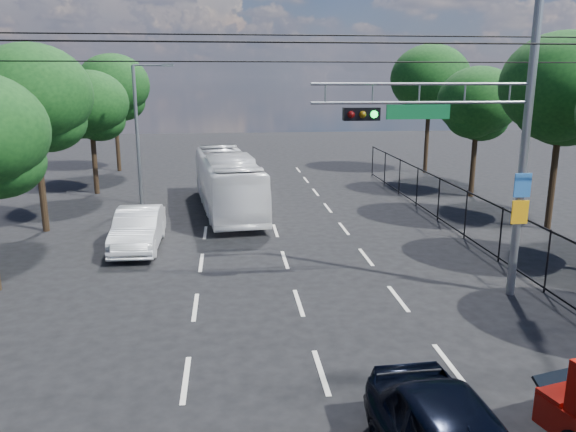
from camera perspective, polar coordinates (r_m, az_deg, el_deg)
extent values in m
cube|color=beige|center=(12.98, -10.35, -16.00)|extent=(0.12, 2.00, 0.01)
cube|color=beige|center=(16.56, -9.39, -9.10)|extent=(0.12, 2.00, 0.01)
cube|color=beige|center=(20.30, -8.81, -4.69)|extent=(0.12, 2.00, 0.01)
cube|color=beige|center=(24.12, -8.41, -1.67)|extent=(0.12, 2.00, 0.01)
cube|color=beige|center=(27.99, -8.12, 0.53)|extent=(0.12, 2.00, 0.01)
cube|color=beige|center=(31.90, -7.90, 2.18)|extent=(0.12, 2.00, 0.01)
cube|color=beige|center=(35.82, -7.73, 3.48)|extent=(0.12, 2.00, 0.01)
cube|color=beige|center=(39.76, -7.59, 4.52)|extent=(0.12, 2.00, 0.01)
cube|color=beige|center=(13.08, 3.37, -15.52)|extent=(0.12, 2.00, 0.01)
cube|color=beige|center=(16.64, 1.09, -8.78)|extent=(0.12, 2.00, 0.01)
cube|color=beige|center=(20.36, -0.32, -4.46)|extent=(0.12, 2.00, 0.01)
cube|color=beige|center=(24.18, -1.28, -1.48)|extent=(0.12, 2.00, 0.01)
cube|color=beige|center=(28.04, -1.98, 0.68)|extent=(0.12, 2.00, 0.01)
cube|color=beige|center=(31.94, -2.51, 2.32)|extent=(0.12, 2.00, 0.01)
cube|color=beige|center=(35.86, -2.92, 3.60)|extent=(0.12, 2.00, 0.01)
cube|color=beige|center=(39.80, -3.26, 4.63)|extent=(0.12, 2.00, 0.01)
cube|color=beige|center=(13.85, 16.11, -14.31)|extent=(0.12, 2.00, 0.01)
cube|color=beige|center=(17.25, 11.13, -8.21)|extent=(0.12, 2.00, 0.01)
cube|color=beige|center=(20.87, 7.92, -4.14)|extent=(0.12, 2.00, 0.01)
cube|color=beige|center=(24.60, 5.70, -1.27)|extent=(0.12, 2.00, 0.01)
cube|color=beige|center=(28.41, 4.06, 0.83)|extent=(0.12, 2.00, 0.01)
cube|color=beige|center=(32.26, 2.82, 2.43)|extent=(0.12, 2.00, 0.01)
cube|color=beige|center=(36.15, 1.84, 3.69)|extent=(0.12, 2.00, 0.01)
cube|color=beige|center=(40.06, 1.05, 4.71)|extent=(0.12, 2.00, 0.01)
cylinder|color=slate|center=(17.49, 22.99, 7.33)|extent=(0.24, 0.24, 9.50)
cylinder|color=slate|center=(16.14, 13.58, 12.91)|extent=(6.20, 0.08, 0.08)
cylinder|color=slate|center=(16.15, 13.48, 11.14)|extent=(6.20, 0.08, 0.08)
cube|color=black|center=(15.69, 7.46, 10.23)|extent=(1.00, 0.28, 0.35)
sphere|color=#3F0505|center=(15.47, 6.42, 10.21)|extent=(0.20, 0.20, 0.20)
sphere|color=#4C3805|center=(15.54, 7.59, 10.19)|extent=(0.20, 0.20, 0.20)
sphere|color=#0CE533|center=(15.62, 8.75, 10.17)|extent=(0.20, 0.20, 0.20)
cube|color=#0C5429|center=(16.13, 13.09, 10.27)|extent=(1.80, 0.05, 0.40)
cube|color=#2561AD|center=(17.55, 22.73, 2.90)|extent=(0.50, 0.04, 0.70)
cube|color=orange|center=(17.70, 22.49, 0.36)|extent=(0.50, 0.04, 0.70)
cylinder|color=slate|center=(17.14, 21.60, 11.54)|extent=(0.05, 0.05, 0.50)
cylinder|color=slate|center=(16.58, 17.53, 11.82)|extent=(0.05, 0.05, 0.50)
cylinder|color=slate|center=(16.11, 13.19, 12.04)|extent=(0.05, 0.05, 0.50)
cylinder|color=slate|center=(15.74, 8.61, 12.21)|extent=(0.05, 0.05, 0.50)
cylinder|color=slate|center=(15.46, 3.83, 12.31)|extent=(0.05, 0.05, 0.50)
cylinder|color=slate|center=(29.72, -15.05, 7.81)|extent=(0.18, 0.18, 7.00)
cylinder|color=slate|center=(29.47, -13.90, 14.65)|extent=(1.60, 0.09, 0.09)
cube|color=slate|center=(29.37, -12.11, 14.75)|extent=(0.60, 0.22, 0.15)
cylinder|color=black|center=(13.39, 2.36, 17.21)|extent=(22.00, 0.04, 0.04)
cylinder|color=black|center=(16.88, 0.55, 17.91)|extent=(22.00, 0.04, 0.04)
cylinder|color=black|center=(18.33, -0.02, 15.40)|extent=(22.00, 0.04, 0.04)
cube|color=black|center=(21.93, 19.84, 1.31)|extent=(0.04, 34.00, 0.06)
cube|color=black|center=(22.37, 19.47, -3.19)|extent=(0.04, 34.00, 0.06)
cylinder|color=black|center=(18.78, 24.85, -4.21)|extent=(0.06, 0.06, 2.00)
cylinder|color=black|center=(21.28, 20.79, -1.78)|extent=(0.06, 0.06, 2.00)
cylinder|color=black|center=(23.90, 17.60, 0.14)|extent=(0.06, 0.06, 2.00)
cylinder|color=black|center=(26.60, 15.06, 1.67)|extent=(0.06, 0.06, 2.00)
cylinder|color=black|center=(29.36, 12.98, 2.92)|extent=(0.06, 0.06, 2.00)
cylinder|color=black|center=(32.16, 11.26, 3.95)|extent=(0.06, 0.06, 2.00)
cylinder|color=black|center=(35.00, 9.82, 4.81)|extent=(0.06, 0.06, 2.00)
cylinder|color=black|center=(37.85, 8.58, 5.54)|extent=(0.06, 0.06, 2.00)
cylinder|color=black|center=(26.45, 25.35, 3.78)|extent=(0.28, 0.28, 4.76)
ellipsoid|color=black|center=(26.14, 26.21, 11.87)|extent=(5.10, 5.10, 4.33)
ellipsoid|color=black|center=(26.64, 26.33, 9.29)|extent=(3.40, 3.40, 2.72)
ellipsoid|color=black|center=(25.82, 25.53, 9.65)|extent=(3.23, 3.23, 2.58)
cylinder|color=black|center=(32.43, 18.32, 5.41)|extent=(0.28, 0.28, 4.03)
ellipsoid|color=black|center=(32.15, 18.76, 11.00)|extent=(4.32, 4.32, 3.67)
ellipsoid|color=black|center=(32.65, 19.05, 9.23)|extent=(2.88, 2.88, 2.30)
ellipsoid|color=black|center=(31.87, 18.21, 9.46)|extent=(2.74, 2.74, 2.19)
cylinder|color=black|center=(39.81, 13.93, 7.82)|extent=(0.28, 0.28, 4.93)
ellipsoid|color=black|center=(39.61, 14.26, 13.39)|extent=(5.28, 5.28, 4.49)
ellipsoid|color=black|center=(40.06, 14.55, 11.61)|extent=(3.52, 3.52, 2.82)
ellipsoid|color=black|center=(39.32, 13.78, 11.87)|extent=(3.34, 3.34, 2.68)
cylinder|color=black|center=(25.81, -23.79, 3.40)|extent=(0.28, 0.28, 4.48)
ellipsoid|color=black|center=(25.47, -24.58, 11.20)|extent=(4.80, 4.80, 4.08)
ellipsoid|color=black|center=(25.69, -23.26, 8.83)|extent=(3.20, 3.20, 2.56)
ellipsoid|color=black|center=(25.44, -25.25, 8.95)|extent=(3.04, 3.04, 2.43)
cylinder|color=black|center=(33.37, -19.06, 5.48)|extent=(0.28, 0.28, 3.92)
ellipsoid|color=black|center=(33.10, -19.49, 10.75)|extent=(4.20, 4.20, 3.57)
ellipsoid|color=black|center=(33.36, -18.56, 9.15)|extent=(2.80, 2.80, 2.24)
ellipsoid|color=black|center=(33.04, -20.05, 9.24)|extent=(2.66, 2.66, 2.13)
cylinder|color=black|center=(41.15, -16.97, 7.58)|extent=(0.28, 0.28, 4.59)
ellipsoid|color=black|center=(40.95, -17.33, 12.59)|extent=(4.92, 4.92, 4.18)
ellipsoid|color=black|center=(41.20, -16.58, 11.05)|extent=(3.28, 3.28, 2.62)
ellipsoid|color=black|center=(40.84, -17.77, 11.17)|extent=(3.12, 3.12, 2.49)
cube|color=black|center=(12.12, 27.15, -14.55)|extent=(1.77, 0.82, 0.31)
imported|color=white|center=(27.70, -6.15, 3.44)|extent=(3.57, 10.43, 2.85)
imported|color=white|center=(22.30, -14.96, -1.26)|extent=(1.64, 4.65, 1.53)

